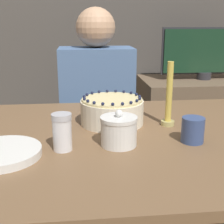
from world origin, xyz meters
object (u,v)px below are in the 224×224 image
tv_monitor (206,52)px  sugar_shaker (62,132)px  person_man_blue_shirt (97,130)px  candle (169,101)px  cake (112,111)px  sugar_bowl (119,131)px

tv_monitor → sugar_shaker: bearing=-127.9°
person_man_blue_shirt → candle: bearing=112.6°
person_man_blue_shirt → tv_monitor: bearing=-151.5°
candle → person_man_blue_shirt: bearing=112.6°
cake → sugar_bowl: sugar_bowl is taller
sugar_shaker → tv_monitor: tv_monitor is taller
cake → tv_monitor: tv_monitor is taller
cake → sugar_bowl: 0.22m
cake → candle: 0.22m
cake → sugar_bowl: bearing=-90.5°
candle → tv_monitor: size_ratio=0.39×
cake → sugar_bowl: size_ratio=2.04×
sugar_bowl → tv_monitor: size_ratio=0.19×
sugar_shaker → tv_monitor: (0.94, 1.21, 0.12)m
cake → tv_monitor: (0.76, 0.96, 0.13)m
cake → tv_monitor: 1.23m
cake → sugar_shaker: bearing=-126.3°
sugar_shaker → candle: size_ratio=0.48×
candle → sugar_shaker: bearing=-153.1°
sugar_shaker → candle: candle is taller
cake → sugar_shaker: sugar_shaker is taller
cake → tv_monitor: bearing=51.7°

